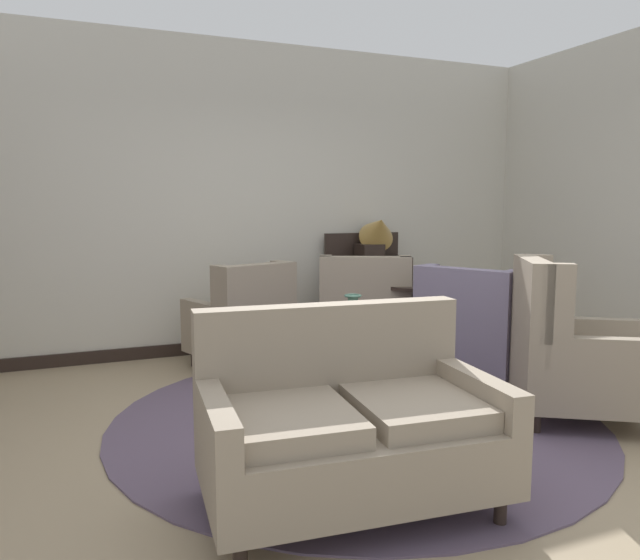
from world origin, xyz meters
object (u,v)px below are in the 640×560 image
(armchair_near_sideboard, at_px, (478,332))
(armchair_near_window, at_px, (572,355))
(gramophone, at_px, (377,232))
(armchair_far_left, at_px, (243,323))
(armchair_foreground_right, at_px, (365,315))
(settee, at_px, (349,426))
(porcelain_vase, at_px, (353,323))
(sideboard, at_px, (368,295))
(coffee_table, at_px, (353,357))
(side_table, at_px, (415,316))

(armchair_near_sideboard, relative_size, armchair_near_window, 1.02)
(armchair_near_window, bearing_deg, gramophone, 36.14)
(armchair_far_left, height_order, armchair_foreground_right, armchair_foreground_right)
(settee, bearing_deg, porcelain_vase, 68.54)
(armchair_far_left, xyz_separation_m, gramophone, (1.54, 0.37, 0.77))
(sideboard, bearing_deg, armchair_near_sideboard, -81.25)
(coffee_table, relative_size, armchair_near_window, 0.77)
(sideboard, bearing_deg, armchair_far_left, -162.58)
(armchair_near_window, xyz_separation_m, sideboard, (-0.24, 2.58, 0.07))
(armchair_far_left, xyz_separation_m, armchair_near_window, (1.72, -2.11, 0.03))
(side_table, bearing_deg, gramophone, 87.16)
(coffee_table, xyz_separation_m, armchair_near_window, (1.32, -0.67, 0.04))
(coffee_table, xyz_separation_m, armchair_near_sideboard, (1.33, 0.35, -0.00))
(settee, height_order, armchair_near_window, armchair_near_window)
(side_table, height_order, sideboard, sideboard)
(coffee_table, xyz_separation_m, sideboard, (1.09, 1.90, 0.11))
(armchair_far_left, distance_m, armchair_near_sideboard, 2.04)
(coffee_table, bearing_deg, porcelain_vase, 67.08)
(porcelain_vase, height_order, armchair_foreground_right, armchair_foreground_right)
(armchair_far_left, bearing_deg, porcelain_vase, 87.43)
(armchair_far_left, distance_m, sideboard, 1.56)
(settee, height_order, side_table, settee)
(sideboard, height_order, gramophone, gramophone)
(porcelain_vase, height_order, sideboard, sideboard)
(armchair_far_left, bearing_deg, armchair_near_sideboard, 128.38)
(armchair_far_left, height_order, sideboard, sideboard)
(armchair_foreground_right, distance_m, sideboard, 0.65)
(settee, xyz_separation_m, gramophone, (1.72, 2.98, 0.79))
(armchair_foreground_right, bearing_deg, armchair_near_window, 131.52)
(armchair_foreground_right, distance_m, armchair_near_window, 2.09)
(side_table, relative_size, gramophone, 1.34)
(porcelain_vase, height_order, armchair_far_left, armchair_far_left)
(porcelain_vase, bearing_deg, side_table, 40.97)
(side_table, bearing_deg, settee, -127.99)
(armchair_far_left, bearing_deg, gramophone, 174.27)
(porcelain_vase, xyz_separation_m, armchair_near_sideboard, (1.31, 0.30, -0.23))
(settee, xyz_separation_m, armchair_far_left, (0.18, 2.60, 0.02))
(armchair_near_sideboard, bearing_deg, gramophone, -19.71)
(settee, height_order, gramophone, gramophone)
(armchair_far_left, height_order, side_table, armchair_far_left)
(gramophone, bearing_deg, armchair_near_window, -85.73)
(settee, bearing_deg, armchair_near_sideboard, 43.33)
(porcelain_vase, relative_size, armchair_far_left, 0.35)
(armchair_far_left, bearing_deg, armchair_foreground_right, 156.11)
(porcelain_vase, bearing_deg, gramophone, 57.62)
(armchair_foreground_right, relative_size, gramophone, 2.03)
(porcelain_vase, bearing_deg, coffee_table, -112.92)
(gramophone, bearing_deg, side_table, -92.84)
(armchair_foreground_right, xyz_separation_m, side_table, (0.33, -0.36, 0.03))
(gramophone, bearing_deg, armchair_far_left, -166.32)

